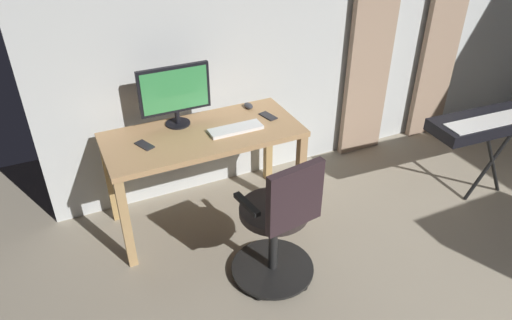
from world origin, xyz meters
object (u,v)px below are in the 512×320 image
computer_monitor (175,92)px  cell_phone_face_up (268,116)px  computer_mouse (248,106)px  cell_phone_by_monitor (144,145)px  computer_keyboard (236,129)px  piano_keyboard (505,120)px  office_chair (279,225)px  desk (204,145)px

computer_monitor → cell_phone_face_up: (-0.65, 0.18, -0.25)m
computer_mouse → cell_phone_by_monitor: bearing=14.8°
computer_mouse → computer_monitor: bearing=2.4°
computer_keyboard → piano_keyboard: (-1.96, 0.65, -0.05)m
computer_mouse → piano_keyboard: bearing=151.3°
office_chair → cell_phone_by_monitor: size_ratio=6.69×
computer_monitor → office_chair: bearing=107.2°
desk → cell_phone_face_up: bearing=-177.6°
cell_phone_face_up → piano_keyboard: size_ratio=0.11×
cell_phone_by_monitor → desk: bearing=158.2°
computer_monitor → cell_phone_by_monitor: bearing=34.7°
office_chair → computer_mouse: office_chair is taller
office_chair → computer_keyboard: 0.81m
desk → computer_monitor: computer_monitor is taller
computer_mouse → cell_phone_face_up: 0.21m
computer_keyboard → computer_mouse: computer_mouse is taller
desk → computer_monitor: bearing=-58.5°
desk → computer_mouse: computer_mouse is taller
computer_keyboard → cell_phone_face_up: 0.32m
computer_keyboard → cell_phone_by_monitor: computer_keyboard is taller
desk → cell_phone_face_up: size_ratio=9.73×
computer_mouse → cell_phone_by_monitor: 0.91m
cell_phone_face_up → piano_keyboard: bearing=142.2°
piano_keyboard → computer_monitor: bearing=-18.4°
cell_phone_face_up → computer_keyboard: bearing=3.8°
office_chair → cell_phone_face_up: size_ratio=6.69×
computer_keyboard → cell_phone_face_up: computer_keyboard is taller
computer_monitor → computer_mouse: computer_monitor is taller
cell_phone_face_up → office_chair: bearing=54.8°
desk → computer_keyboard: 0.26m
cell_phone_face_up → cell_phone_by_monitor: bearing=-11.7°
desk → piano_keyboard: 2.30m
cell_phone_by_monitor → piano_keyboard: (-2.60, 0.71, -0.05)m
computer_monitor → cell_phone_by_monitor: (0.30, 0.21, -0.25)m
office_chair → computer_mouse: bearing=67.6°
cell_phone_by_monitor → piano_keyboard: piano_keyboard is taller
cell_phone_face_up → computer_mouse: bearing=-83.8°
office_chair → computer_mouse: size_ratio=9.63×
office_chair → desk: bearing=95.0°
office_chair → piano_keyboard: (-1.99, -0.10, 0.25)m
computer_keyboard → computer_mouse: 0.38m
computer_mouse → cell_phone_face_up: bearing=109.7°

